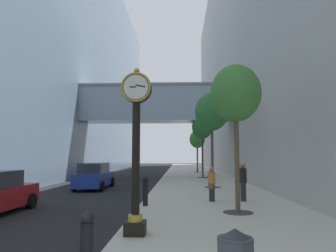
{
  "coord_description": "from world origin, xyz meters",
  "views": [
    {
      "loc": [
        1.75,
        -2.34,
        2.25
      ],
      "look_at": [
        1.03,
        15.93,
        3.97
      ],
      "focal_mm": 33.02,
      "sensor_mm": 36.0,
      "label": 1
    }
  ],
  "objects_px": {
    "street_tree_near": "(236,94)",
    "street_tree_mid_far": "(202,128)",
    "car_blue_mid": "(95,176)",
    "pedestrian_walking": "(212,183)",
    "bollard_third": "(136,200)",
    "pedestrian_by_clock": "(243,181)",
    "bollard_nearest": "(87,249)",
    "bollard_fourth": "(145,190)",
    "street_tree_mid_near": "(212,112)",
    "street_tree_far": "(197,140)",
    "street_clock": "(136,141)"
  },
  "relations": [
    {
      "from": "street_clock",
      "to": "bollard_nearest",
      "type": "bearing_deg",
      "value": -94.43
    },
    {
      "from": "bollard_nearest",
      "to": "bollard_third",
      "type": "xyz_separation_m",
      "value": [
        0.0,
        5.46,
        0.0
      ]
    },
    {
      "from": "bollard_third",
      "to": "pedestrian_by_clock",
      "type": "relative_size",
      "value": 0.69
    },
    {
      "from": "bollard_third",
      "to": "pedestrian_by_clock",
      "type": "xyz_separation_m",
      "value": [
        4.38,
        4.17,
        0.3
      ]
    },
    {
      "from": "bollard_third",
      "to": "street_tree_mid_far",
      "type": "xyz_separation_m",
      "value": [
        3.59,
        19.17,
        4.09
      ]
    },
    {
      "from": "pedestrian_walking",
      "to": "street_tree_near",
      "type": "bearing_deg",
      "value": -76.52
    },
    {
      "from": "bollard_third",
      "to": "street_tree_mid_near",
      "type": "distance_m",
      "value": 11.67
    },
    {
      "from": "bollard_nearest",
      "to": "street_tree_mid_near",
      "type": "bearing_deg",
      "value": 77.1
    },
    {
      "from": "street_tree_far",
      "to": "bollard_third",
      "type": "bearing_deg",
      "value": -97.28
    },
    {
      "from": "street_clock",
      "to": "street_tree_near",
      "type": "bearing_deg",
      "value": 44.72
    },
    {
      "from": "bollard_nearest",
      "to": "street_clock",
      "type": "bearing_deg",
      "value": 85.57
    },
    {
      "from": "street_clock",
      "to": "bollard_nearest",
      "type": "relative_size",
      "value": 3.73
    },
    {
      "from": "bollard_nearest",
      "to": "bollard_fourth",
      "type": "relative_size",
      "value": 1.0
    },
    {
      "from": "bollard_fourth",
      "to": "car_blue_mid",
      "type": "height_order",
      "value": "car_blue_mid"
    },
    {
      "from": "pedestrian_walking",
      "to": "bollard_fourth",
      "type": "bearing_deg",
      "value": -155.27
    },
    {
      "from": "street_tree_mid_near",
      "to": "street_tree_mid_far",
      "type": "height_order",
      "value": "street_tree_mid_near"
    },
    {
      "from": "pedestrian_by_clock",
      "to": "bollard_fourth",
      "type": "bearing_deg",
      "value": -161.75
    },
    {
      "from": "bollard_nearest",
      "to": "street_tree_mid_far",
      "type": "bearing_deg",
      "value": 81.7
    },
    {
      "from": "bollard_nearest",
      "to": "pedestrian_by_clock",
      "type": "xyz_separation_m",
      "value": [
        4.38,
        9.63,
        0.3
      ]
    },
    {
      "from": "pedestrian_walking",
      "to": "car_blue_mid",
      "type": "bearing_deg",
      "value": 139.07
    },
    {
      "from": "street_tree_mid_far",
      "to": "pedestrian_walking",
      "type": "height_order",
      "value": "street_tree_mid_far"
    },
    {
      "from": "street_tree_near",
      "to": "street_tree_mid_far",
      "type": "distance_m",
      "value": 17.9
    },
    {
      "from": "bollard_nearest",
      "to": "pedestrian_by_clock",
      "type": "height_order",
      "value": "pedestrian_by_clock"
    },
    {
      "from": "street_tree_far",
      "to": "car_blue_mid",
      "type": "distance_m",
      "value": 19.75
    },
    {
      "from": "street_clock",
      "to": "pedestrian_walking",
      "type": "xyz_separation_m",
      "value": [
        2.65,
        6.09,
        -1.67
      ]
    },
    {
      "from": "car_blue_mid",
      "to": "pedestrian_walking",
      "type": "bearing_deg",
      "value": -40.93
    },
    {
      "from": "street_tree_near",
      "to": "bollard_nearest",
      "type": "bearing_deg",
      "value": -118.09
    },
    {
      "from": "bollard_third",
      "to": "bollard_fourth",
      "type": "height_order",
      "value": "same"
    },
    {
      "from": "street_tree_far",
      "to": "car_blue_mid",
      "type": "xyz_separation_m",
      "value": [
        -7.88,
        -17.8,
        -3.34
      ]
    },
    {
      "from": "street_tree_mid_near",
      "to": "pedestrian_by_clock",
      "type": "relative_size",
      "value": 3.58
    },
    {
      "from": "bollard_third",
      "to": "pedestrian_walking",
      "type": "xyz_separation_m",
      "value": [
        2.92,
        4.07,
        0.19
      ]
    },
    {
      "from": "street_clock",
      "to": "pedestrian_walking",
      "type": "height_order",
      "value": "street_clock"
    },
    {
      "from": "street_tree_mid_near",
      "to": "bollard_nearest",
      "type": "bearing_deg",
      "value": -102.9
    },
    {
      "from": "bollard_third",
      "to": "bollard_fourth",
      "type": "xyz_separation_m",
      "value": [
        0.0,
        2.73,
        0.0
      ]
    },
    {
      "from": "bollard_fourth",
      "to": "street_tree_mid_near",
      "type": "distance_m",
      "value": 9.37
    },
    {
      "from": "street_tree_mid_near",
      "to": "street_tree_far",
      "type": "distance_m",
      "value": 17.92
    },
    {
      "from": "bollard_third",
      "to": "car_blue_mid",
      "type": "distance_m",
      "value": 11.18
    },
    {
      "from": "street_clock",
      "to": "pedestrian_by_clock",
      "type": "relative_size",
      "value": 2.58
    },
    {
      "from": "pedestrian_by_clock",
      "to": "street_tree_mid_far",
      "type": "bearing_deg",
      "value": 92.99
    },
    {
      "from": "pedestrian_walking",
      "to": "pedestrian_by_clock",
      "type": "distance_m",
      "value": 1.46
    },
    {
      "from": "pedestrian_walking",
      "to": "car_blue_mid",
      "type": "distance_m",
      "value": 9.54
    },
    {
      "from": "bollard_third",
      "to": "pedestrian_walking",
      "type": "bearing_deg",
      "value": 54.36
    },
    {
      "from": "street_tree_mid_near",
      "to": "bollard_fourth",
      "type": "bearing_deg",
      "value": -115.61
    },
    {
      "from": "street_tree_mid_far",
      "to": "car_blue_mid",
      "type": "bearing_deg",
      "value": -131.69
    },
    {
      "from": "street_clock",
      "to": "bollard_nearest",
      "type": "xyz_separation_m",
      "value": [
        -0.27,
        -3.44,
        -1.86
      ]
    },
    {
      "from": "bollard_fourth",
      "to": "street_tree_near",
      "type": "xyz_separation_m",
      "value": [
        3.59,
        -1.46,
        3.78
      ]
    },
    {
      "from": "bollard_third",
      "to": "car_blue_mid",
      "type": "bearing_deg",
      "value": 112.56
    },
    {
      "from": "bollard_nearest",
      "to": "car_blue_mid",
      "type": "distance_m",
      "value": 16.35
    },
    {
      "from": "street_clock",
      "to": "pedestrian_by_clock",
      "type": "xyz_separation_m",
      "value": [
        4.11,
        6.19,
        -1.55
      ]
    },
    {
      "from": "street_tree_near",
      "to": "street_tree_mid_far",
      "type": "xyz_separation_m",
      "value": [
        0.0,
        17.9,
        0.31
      ]
    }
  ]
}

